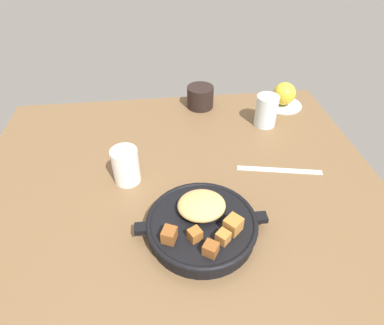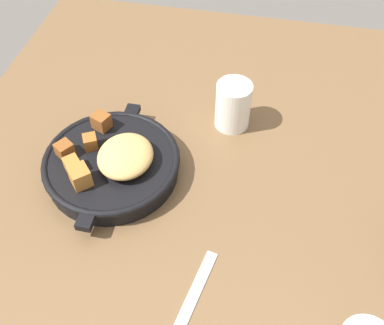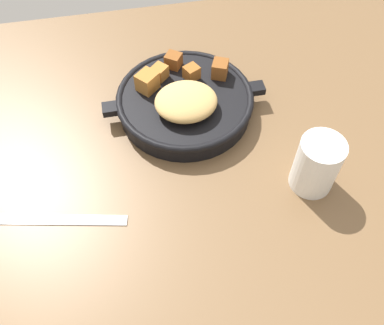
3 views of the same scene
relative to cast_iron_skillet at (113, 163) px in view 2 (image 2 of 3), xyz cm
name	(u,v)px [view 2 (image 2 of 3)]	position (x,y,z in cm)	size (l,w,h in cm)	color
ground_plane	(197,174)	(-3.51, 13.58, -3.73)	(99.32, 88.86, 2.40)	brown
cast_iron_skillet	(113,163)	(0.00, 0.00, 0.00)	(27.05, 22.75, 6.71)	black
butter_knife	(183,318)	(22.23, 16.83, -2.35)	(21.25, 1.60, 0.36)	silver
white_creamer_pitcher	(233,105)	(-15.75, 17.74, 1.98)	(6.34, 6.34, 9.01)	white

